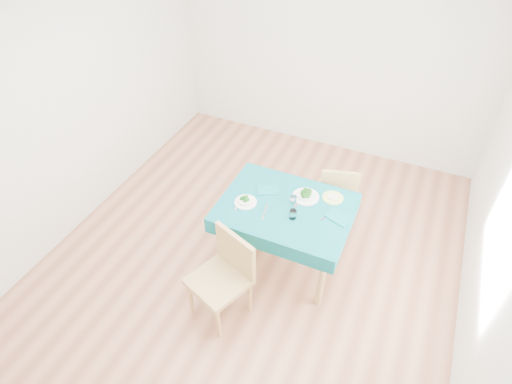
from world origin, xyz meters
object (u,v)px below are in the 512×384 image
at_px(chair_near, 218,271).
at_px(bowl_far, 306,194).
at_px(table, 284,234).
at_px(chair_far, 337,190).
at_px(side_plate, 333,198).
at_px(bowl_near, 246,200).

relative_size(chair_near, bowl_far, 4.49).
distance_m(table, bowl_far, 0.48).
bearing_deg(chair_near, chair_far, 89.58).
height_order(chair_far, bowl_far, chair_far).
bearing_deg(chair_near, bowl_far, 87.68).
relative_size(chair_near, side_plate, 5.72).
xyz_separation_m(chair_near, side_plate, (0.67, 1.08, 0.19)).
bearing_deg(bowl_near, chair_near, -85.26).
height_order(bowl_near, bowl_far, bowl_far).
bearing_deg(bowl_near, table, 16.81).
height_order(table, bowl_near, bowl_near).
distance_m(chair_far, side_plate, 0.55).
height_order(bowl_near, side_plate, bowl_near).
bearing_deg(table, chair_far, 67.70).
distance_m(table, chair_far, 0.82).
xyz_separation_m(chair_near, chair_far, (0.61, 1.54, -0.10)).
height_order(chair_far, bowl_near, chair_far).
height_order(table, chair_near, chair_near).
bearing_deg(bowl_far, chair_far, 71.99).
bearing_deg(chair_far, bowl_near, 36.18).
distance_m(chair_near, side_plate, 1.28).
bearing_deg(bowl_near, chair_far, 52.20).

